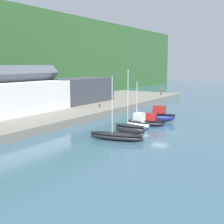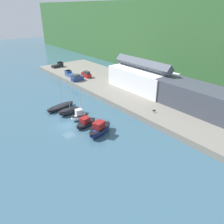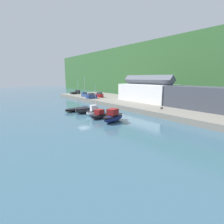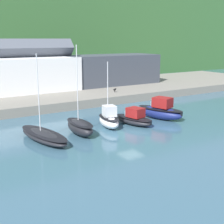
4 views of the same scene
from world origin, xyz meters
The scene contains 14 objects.
ground_plane centered at (0.00, 0.00, 0.00)m, with size 320.00×320.00×0.00m, color #385B70.
quay_promenade centered at (0.00, 25.19, 0.68)m, with size 102.07×21.93×1.36m.
harbor_clubhouse centered at (-4.59, 27.86, 4.71)m, with size 20.49×9.72×9.16m.
yacht_club_building centered at (14.03, 27.35, 4.32)m, with size 19.95×8.21×5.93m.
moored_boat_0 centered at (-9.23, 2.83, 0.56)m, with size 3.89×8.51×9.06m.
moored_boat_1 centered at (-4.96, 2.89, 0.86)m, with size 2.21×5.42×9.88m.
moored_boat_2 centered at (-0.74, 3.57, 1.03)m, with size 2.67×4.72×7.89m.
moored_boat_3 centered at (2.64, 3.04, 0.77)m, with size 3.42×5.94×2.17m.
moored_boat_4 centered at (7.31, 3.50, 1.10)m, with size 4.44×7.09×2.94m.
parked_car_0 centered at (-23.76, 16.55, 2.28)m, with size 2.01×4.29×2.16m.
parked_car_1 centered at (-25.48, 21.34, 2.28)m, with size 4.23×1.88×2.16m.
pickup_truck_0 centered at (-45.07, 20.12, 2.18)m, with size 2.35×4.87×1.90m.
pickup_truck_1 centered at (-30.28, 17.28, 2.18)m, with size 4.79×2.13×1.90m.
dog_on_quay centered at (9.32, 18.05, 1.82)m, with size 0.87×0.60×0.68m.
Camera 2 is at (39.56, -19.21, 24.07)m, focal length 35.00 mm.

